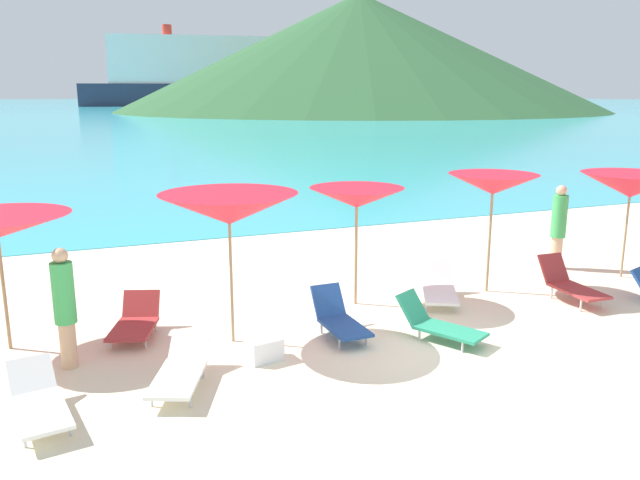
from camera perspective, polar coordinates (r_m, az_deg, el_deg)
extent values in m
cube|color=beige|center=(18.89, -6.19, 0.68)|extent=(50.00, 100.00, 0.30)
cube|color=#38B7CC|center=(236.76, -21.25, 11.28)|extent=(650.00, 440.00, 0.02)
cone|color=#2D5B33|center=(143.99, 3.48, 16.43)|extent=(104.55, 104.55, 24.73)
cylinder|color=#9E7F59|center=(10.80, -26.57, -3.73)|extent=(0.05, 0.05, 2.03)
cylinder|color=#9E7F59|center=(10.02, -8.00, -2.94)|extent=(0.05, 0.05, 2.28)
cone|color=red|center=(9.79, -8.18, 2.80)|extent=(2.27, 2.27, 0.49)
sphere|color=#9E7F59|center=(9.77, -8.21, 3.67)|extent=(0.07, 0.07, 0.07)
cylinder|color=#9E7F59|center=(11.76, 3.26, -0.83)|extent=(0.05, 0.05, 2.12)
cone|color=red|center=(11.56, 3.32, 3.82)|extent=(1.92, 1.92, 0.37)
sphere|color=#9E7F59|center=(11.54, 3.33, 4.42)|extent=(0.07, 0.07, 0.07)
cylinder|color=#9E7F59|center=(12.92, 15.01, 0.34)|extent=(0.05, 0.05, 2.26)
cone|color=red|center=(12.74, 15.28, 4.86)|extent=(1.74, 1.74, 0.40)
sphere|color=#9E7F59|center=(12.73, 15.32, 5.44)|extent=(0.07, 0.07, 0.07)
cylinder|color=#9E7F59|center=(14.97, 25.80, 0.90)|extent=(0.05, 0.05, 2.12)
cone|color=red|center=(14.82, 26.16, 4.43)|extent=(2.23, 2.23, 0.51)
sphere|color=#9E7F59|center=(14.80, 26.22, 5.03)|extent=(0.07, 0.07, 0.07)
cube|color=#A53333|center=(12.88, 22.21, -4.25)|extent=(0.62, 1.16, 0.05)
cube|color=#A53333|center=(13.34, 20.24, -2.38)|extent=(0.55, 0.39, 0.53)
cylinder|color=silver|center=(12.51, 22.40, -5.45)|extent=(0.04, 0.04, 0.24)
cylinder|color=silver|center=(12.83, 24.01, -5.15)|extent=(0.04, 0.04, 0.24)
cylinder|color=silver|center=(13.08, 20.10, -4.46)|extent=(0.04, 0.04, 0.24)
cylinder|color=silver|center=(13.38, 21.69, -4.21)|extent=(0.04, 0.04, 0.24)
cube|color=white|center=(8.43, -23.74, -13.98)|extent=(0.74, 1.21, 0.05)
cube|color=white|center=(9.05, -24.53, -10.99)|extent=(0.60, 0.51, 0.37)
cylinder|color=silver|center=(8.14, -25.02, -16.00)|extent=(0.04, 0.04, 0.18)
cylinder|color=silver|center=(8.19, -21.58, -15.50)|extent=(0.04, 0.04, 0.18)
cylinder|color=silver|center=(8.86, -25.65, -13.66)|extent=(0.04, 0.04, 0.18)
cylinder|color=silver|center=(8.90, -22.52, -13.22)|extent=(0.04, 0.04, 0.18)
cube|color=#1E478C|center=(10.27, 2.24, -7.85)|extent=(0.57, 1.03, 0.05)
cube|color=#1E478C|center=(10.76, 0.73, -5.48)|extent=(0.53, 0.37, 0.51)
cylinder|color=silver|center=(9.96, 1.75, -9.27)|extent=(0.04, 0.04, 0.19)
cylinder|color=silver|center=(10.15, 4.19, -8.86)|extent=(0.04, 0.04, 0.19)
cylinder|color=silver|center=(10.57, 0.13, -7.92)|extent=(0.04, 0.04, 0.19)
cylinder|color=silver|center=(10.75, 2.45, -7.56)|extent=(0.04, 0.04, 0.19)
cube|color=white|center=(12.12, 10.73, -4.77)|extent=(1.13, 1.41, 0.05)
cube|color=white|center=(12.79, 10.50, -2.79)|extent=(0.65, 0.54, 0.46)
cylinder|color=silver|center=(11.75, 9.60, -5.91)|extent=(0.04, 0.04, 0.19)
cylinder|color=silver|center=(11.80, 12.11, -5.95)|extent=(0.04, 0.04, 0.19)
cylinder|color=silver|center=(12.60, 9.36, -4.59)|extent=(0.04, 0.04, 0.19)
cylinder|color=silver|center=(12.64, 11.70, -4.63)|extent=(0.04, 0.04, 0.19)
cube|color=white|center=(8.76, -12.69, -12.04)|extent=(1.00, 1.32, 0.05)
cube|color=white|center=(9.40, -11.62, -9.20)|extent=(0.67, 0.60, 0.34)
cylinder|color=silver|center=(8.54, -14.90, -13.72)|extent=(0.04, 0.04, 0.19)
cylinder|color=silver|center=(8.43, -11.58, -13.92)|extent=(0.04, 0.04, 0.19)
cylinder|color=silver|center=(9.27, -13.50, -11.44)|extent=(0.04, 0.04, 0.19)
cylinder|color=silver|center=(9.16, -10.45, -11.59)|extent=(0.04, 0.04, 0.19)
cube|color=#A53333|center=(10.68, -16.48, -7.69)|extent=(0.94, 1.18, 0.05)
cube|color=#A53333|center=(11.18, -15.77, -5.56)|extent=(0.66, 0.46, 0.44)
cylinder|color=silver|center=(10.51, -18.28, -8.80)|extent=(0.04, 0.04, 0.17)
cylinder|color=silver|center=(10.37, -15.39, -8.89)|extent=(0.04, 0.04, 0.17)
cylinder|color=silver|center=(11.15, -17.29, -7.45)|extent=(0.04, 0.04, 0.17)
cylinder|color=silver|center=(11.02, -14.56, -7.51)|extent=(0.04, 0.04, 0.17)
cube|color=#268C66|center=(10.37, 11.64, -8.00)|extent=(0.98, 1.21, 0.05)
cube|color=#268C66|center=(10.63, 8.32, -6.01)|extent=(0.62, 0.57, 0.50)
cylinder|color=silver|center=(10.08, 12.67, -9.37)|extent=(0.04, 0.04, 0.17)
cylinder|color=silver|center=(10.46, 13.85, -8.59)|extent=(0.04, 0.04, 0.17)
cylinder|color=silver|center=(10.42, 8.93, -8.44)|extent=(0.04, 0.04, 0.17)
cylinder|color=silver|center=(10.79, 10.20, -7.73)|extent=(0.04, 0.04, 0.17)
cylinder|color=#DBAA84|center=(9.94, -21.68, -8.75)|extent=(0.23, 0.23, 0.68)
cylinder|color=#3FB259|center=(9.69, -22.07, -4.42)|extent=(0.31, 0.31, 0.89)
sphere|color=#DBAA84|center=(9.55, -22.34, -1.31)|extent=(0.22, 0.22, 0.22)
cylinder|color=#DBAA84|center=(15.29, 20.46, -1.07)|extent=(0.25, 0.25, 0.73)
cylinder|color=#3FB259|center=(15.11, 20.71, 2.01)|extent=(0.33, 0.33, 0.95)
sphere|color=#DBAA84|center=(15.02, 20.89, 4.17)|extent=(0.24, 0.24, 0.24)
cube|color=white|center=(9.58, -5.04, -9.76)|extent=(0.55, 0.44, 0.34)
cube|color=#262D47|center=(200.57, -10.78, 12.69)|extent=(69.46, 18.82, 6.52)
cube|color=white|center=(200.80, -10.90, 15.59)|extent=(52.18, 14.66, 13.88)
cylinder|color=red|center=(201.21, -13.59, 17.87)|extent=(2.76, 2.76, 3.00)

